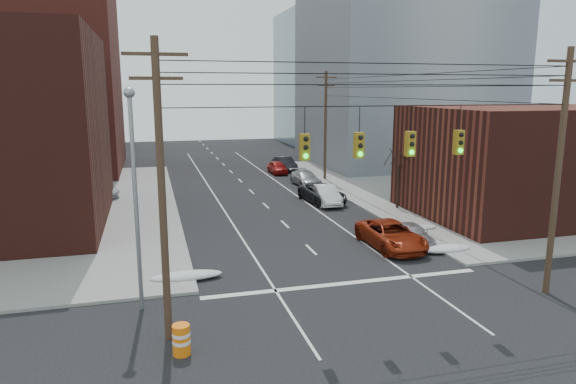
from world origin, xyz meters
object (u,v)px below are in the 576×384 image
parked_car_a (413,233)px  lot_car_d (52,204)px  parked_car_b (326,195)px  parked_car_c (322,193)px  red_pickup (391,235)px  parked_car_f (285,164)px  lot_car_b (90,191)px  parked_car_d (306,178)px  parked_car_e (277,167)px  construction_barrel (181,339)px  lot_car_a (68,202)px

parked_car_a → lot_car_d: 26.19m
parked_car_b → parked_car_c: parked_car_b is taller
red_pickup → lot_car_d: size_ratio=1.43×
parked_car_a → parked_car_f: (-0.24, 29.64, 0.17)m
lot_car_b → lot_car_d: lot_car_d is taller
parked_car_b → parked_car_c: 0.74m
lot_car_d → parked_car_b: bearing=-100.9°
red_pickup → lot_car_b: red_pickup is taller
parked_car_b → parked_car_f: 18.05m
red_pickup → parked_car_d: size_ratio=1.13×
parked_car_b → parked_car_f: parked_car_f is taller
lot_car_b → red_pickup: bearing=-124.4°
parked_car_e → parked_car_f: size_ratio=0.86×
red_pickup → parked_car_c: red_pickup is taller
lot_car_b → parked_car_e: bearing=-52.2°
parked_car_e → construction_barrel: parked_car_e is taller
parked_car_e → parked_car_d: bearing=-84.2°
parked_car_d → parked_car_e: bearing=93.9°
parked_car_b → parked_car_d: size_ratio=0.95×
parked_car_b → construction_barrel: size_ratio=4.18×
parked_car_b → lot_car_d: parked_car_b is taller
parked_car_c → lot_car_a: size_ratio=1.28×
parked_car_a → parked_car_b: 11.73m
parked_car_c → parked_car_e: 15.38m
construction_barrel → red_pickup: bearing=36.6°
parked_car_b → red_pickup: bearing=-86.7°
parked_car_c → parked_car_f: size_ratio=1.15×
parked_car_b → lot_car_b: 19.83m
parked_car_a → lot_car_a: bearing=147.5°
parked_car_d → parked_car_f: size_ratio=1.04×
parked_car_a → parked_car_d: size_ratio=0.73×
parked_car_d → lot_car_a: (-20.73, -6.20, 0.14)m
parked_car_d → lot_car_b: (-19.57, -1.85, 0.10)m
parked_car_a → parked_car_e: size_ratio=0.88×
lot_car_d → lot_car_b: bearing=-30.9°
parked_car_b → lot_car_a: size_ratio=1.10×
lot_car_a → parked_car_e: bearing=-46.4°
parked_car_b → parked_car_d: (0.85, 8.39, -0.06)m
lot_car_d → parked_car_e: bearing=-61.5°
parked_car_d → parked_car_f: 9.63m
parked_car_b → parked_car_c: bearing=98.2°
lot_car_b → construction_barrel: size_ratio=4.28×
lot_car_b → lot_car_d: 5.20m
parked_car_d → parked_car_a: bearing=-90.8°
lot_car_a → construction_barrel: 24.78m
construction_barrel → parked_car_b: bearing=59.0°
parked_car_a → parked_car_b: parked_car_b is taller
parked_car_a → lot_car_a: size_ratio=0.84×
lot_car_d → construction_barrel: bearing=-167.1°
parked_car_f → lot_car_a: parked_car_f is taller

